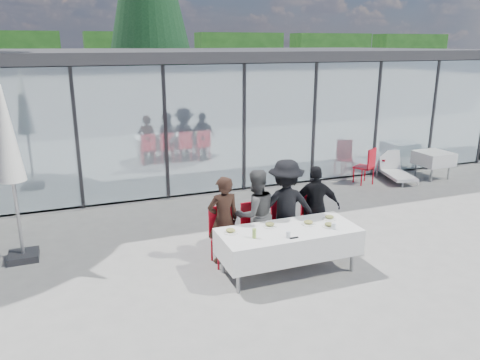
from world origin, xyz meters
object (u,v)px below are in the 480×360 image
Objects in this scene: diner_c at (285,207)px; plate_b at (270,225)px; lounger at (395,170)px; plate_a at (231,231)px; folded_eyeglasses at (294,238)px; diner_chair_c at (285,223)px; juice_bottle at (254,233)px; diner_b at (255,214)px; diner_a at (223,220)px; plate_c at (308,223)px; plate_extra at (329,225)px; market_umbrella at (8,147)px; dining_table at (288,242)px; spare_chair_b at (367,164)px; plate_d at (329,217)px; diner_chair_d at (314,219)px; diner_chair_b at (255,227)px; diner_d at (315,207)px; spare_table_right at (433,159)px; spare_chair_a at (376,155)px; diner_chair_a at (223,232)px.

plate_b is (-0.53, -0.51, -0.07)m from diner_c.
lounger is (4.91, 3.14, -0.59)m from diner_c.
plate_a reaches higher than folded_eyeglasses.
diner_chair_c is 6.48× the size of juice_bottle.
diner_b reaches higher than plate_b.
plate_b is (0.04, -0.51, -0.01)m from diner_b.
diner_a is 0.81m from plate_b.
plate_c is (0.67, -0.65, -0.01)m from diner_b.
diner_chair_c is at bearing 42.54° from juice_bottle.
juice_bottle is at bearing 179.87° from plate_extra.
market_umbrella is at bearing 154.60° from plate_b.
dining_table is 5.64m from spare_chair_b.
dining_table is 0.75× the size of market_umbrella.
market_umbrella is at bearing 159.14° from plate_d.
folded_eyeglasses is at bearing 94.67° from diner_b.
diner_chair_d is at bearing -137.62° from spare_chair_b.
diner_chair_b reaches higher than plate_c.
diner_b is at bearing 100.09° from folded_eyeglasses.
folded_eyeglasses is 5.94m from spare_chair_b.
spare_table_right is (5.37, 2.88, -0.21)m from diner_d.
market_umbrella reaches higher than diner_c.
diner_b is at bearing 18.70° from diner_d.
plate_c is at bearing -136.19° from spare_chair_a.
spare_chair_b is at bearing 42.38° from diner_chair_d.
diner_c is at bearing 23.37° from plate_a.
plate_extra is at bearing -133.23° from spare_chair_a.
diner_c is 7.38× the size of plate_c.
diner_chair_d is 0.63m from plate_d.
plate_d is (0.55, -0.56, -0.07)m from diner_c.
plate_a is 7.96m from spare_table_right.
diner_chair_b is at bearing 66.70° from juice_bottle.
folded_eyeglasses is at bearing -75.08° from plate_b.
diner_chair_d is 1.00× the size of spare_chair_a.
spare_chair_b reaches higher than lounger.
diner_chair_b is at bearing -146.06° from spare_chair_b.
plate_d reaches higher than folded_eyeglasses.
plate_c is 1.54× the size of juice_bottle.
plate_a is at bearing -149.10° from lounger.
diner_chair_a is 1.00× the size of diner_chair_b.
plate_a is at bearing 34.83° from diner_d.
plate_c is (-0.50, -0.65, 0.01)m from diner_d.
lounger is (5.48, 3.12, -0.28)m from diner_chair_b.
diner_a is 6.85m from lounger.
spare_chair_a is 0.33× the size of market_umbrella.
diner_chair_d and spare_chair_a have the same top height.
diner_chair_a is at bearing 138.80° from dining_table.
spare_chair_b reaches higher than dining_table.
plate_extra reaches higher than folded_eyeglasses.
spare_table_right is (5.60, 3.74, -0.22)m from plate_extra.
plate_a is at bearing -154.64° from spare_table_right.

